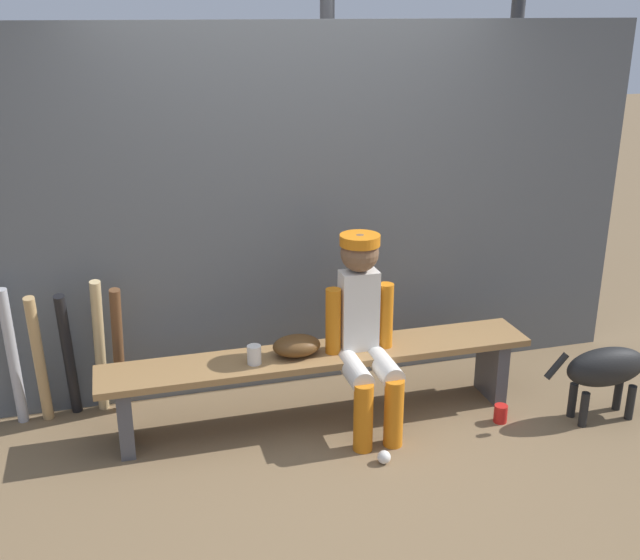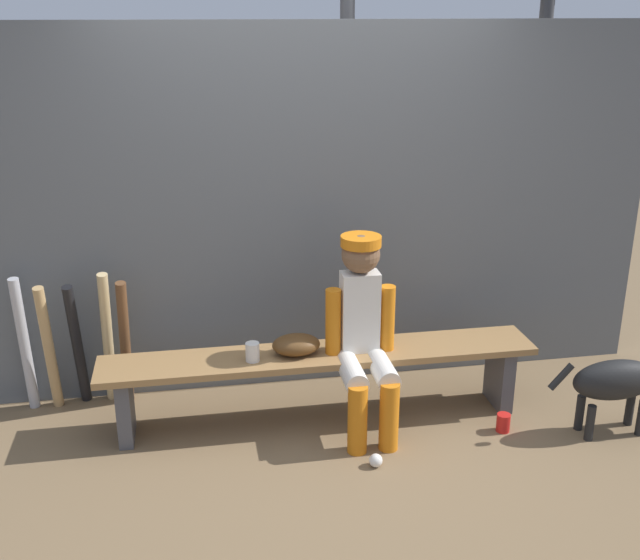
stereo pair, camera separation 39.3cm
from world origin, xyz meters
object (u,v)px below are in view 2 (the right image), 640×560
Objects in this scene: bat_wood_natural at (108,338)px; bat_aluminum_silver at (25,345)px; bat_wood_dark at (125,344)px; bat_wood_tan at (49,349)px; player_seated at (364,329)px; dugout_bench at (320,367)px; dog at (625,380)px; baseball_glove at (296,345)px; baseball at (376,460)px; cup_on_ground at (503,423)px; scoreboard at (459,6)px; cup_on_bench at (253,352)px; bat_aluminum_black at (77,345)px.

bat_wood_natural is 1.02× the size of bat_aluminum_silver.
bat_wood_dark reaches higher than bat_wood_tan.
bat_wood_dark is 0.45m from bat_wood_tan.
bat_wood_natural is at bearing 159.98° from player_seated.
bat_wood_dark is at bearing -5.09° from bat_aluminum_silver.
dugout_bench is 1.75m from dog.
player_seated is 4.10× the size of baseball_glove.
dugout_bench is 2.89× the size of bat_wood_natural.
bat_wood_tan is 11.38× the size of baseball.
cup_on_ground is (0.80, -0.21, -0.57)m from player_seated.
dugout_bench is 0.66m from baseball.
baseball_glove reaches higher than dugout_bench.
scoreboard is (0.17, 1.64, 2.30)m from cup_on_ground.
baseball_glove is 0.33× the size of dog.
bat_wood_dark is at bearing -158.10° from scoreboard.
cup_on_ground is at bearing -15.23° from bat_aluminum_silver.
player_seated is 10.43× the size of cup_on_ground.
bat_wood_dark is 0.25× the size of scoreboard.
player_seated reaches higher than cup_on_ground.
bat_aluminum_silver is 7.91× the size of cup_on_bench.
scoreboard reaches higher than baseball_glove.
bat_wood_tan is 3.38m from dog.
bat_wood_dark is 1.00× the size of bat_wood_tan.
bat_aluminum_black reaches higher than cup_on_bench.
dugout_bench is at bearing 6.11° from cup_on_bench.
scoreboard is at bearing 21.90° from bat_wood_dark.
cup_on_ground is (1.18, -0.32, -0.45)m from baseball_glove.
baseball is at bearing -118.03° from scoreboard.
bat_wood_tan is 2.06m from baseball.
bat_aluminum_silver is 2.89m from cup_on_ground.
bat_aluminum_black is 3.39m from scoreboard.
baseball_glove is (-0.37, 0.11, -0.12)m from player_seated.
cup_on_ground is (2.62, -0.71, -0.37)m from bat_wood_tan.
scoreboard is (0.99, 1.86, 2.32)m from baseball.
cup_on_ground is at bearing 15.20° from baseball.
scoreboard reaches higher than dugout_bench.
scoreboard is (2.79, 0.94, 1.93)m from bat_wood_tan.
bat_wood_natural is at bearing 161.89° from cup_on_ground.
bat_wood_tan is 3.52m from scoreboard.
baseball_glove is 0.33× the size of bat_aluminum_black.
baseball is (1.79, -0.93, -0.38)m from bat_wood_tan.
baseball is 0.91m from cup_on_bench.
dog is (2.10, -0.39, -0.17)m from cup_on_bench.
bat_wood_dark is at bearing 160.23° from player_seated.
bat_wood_dark reaches higher than cup_on_ground.
baseball is 0.85m from cup_on_ground.
bat_wood_dark is 1.00× the size of dog.
cup_on_ground is at bearing -16.63° from bat_aluminum_black.
scoreboard is (2.63, 0.91, 1.94)m from bat_aluminum_black.
bat_aluminum_silver is at bearing 165.90° from dugout_bench.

